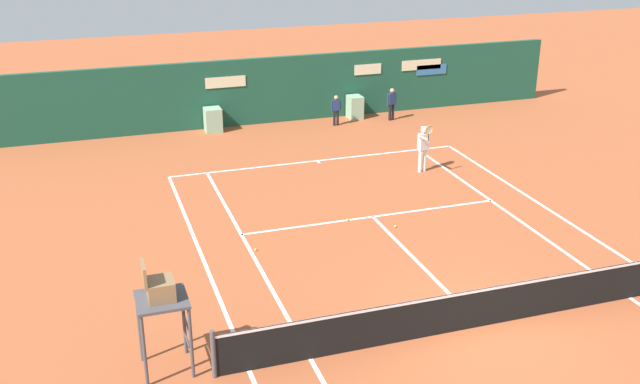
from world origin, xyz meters
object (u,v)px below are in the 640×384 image
Objects in this scene: tennis_ball_by_sideline at (256,250)px; tennis_ball_mid_court at (348,220)px; umpire_chair at (161,298)px; player_on_baseline at (424,145)px; ball_kid_left_post at (392,102)px; ball_kid_right_post at (336,108)px; tennis_ball_near_service_line at (395,226)px.

tennis_ball_by_sideline is 1.00× the size of tennis_ball_mid_court.
umpire_chair is 1.32× the size of player_on_baseline.
ball_kid_left_post is (1.52, 6.19, -0.18)m from player_on_baseline.
player_on_baseline is 8.19m from tennis_ball_by_sideline.
ball_kid_right_post reaches higher than tennis_ball_by_sideline.
umpire_chair reaches higher than tennis_ball_near_service_line.
tennis_ball_by_sideline is 4.20m from tennis_ball_near_service_line.
ball_kid_left_post reaches higher than tennis_ball_by_sideline.
player_on_baseline is 26.95× the size of tennis_ball_near_service_line.
tennis_ball_near_service_line is at bearing 56.01° from ball_kid_left_post.
ball_kid_right_post is (8.99, 15.08, -0.90)m from umpire_chair.
player_on_baseline is at bearing 131.74° from umpire_chair.
umpire_chair is 35.70× the size of tennis_ball_near_service_line.
ball_kid_right_post is at bearing -92.49° from player_on_baseline.
ball_kid_left_post is at bearing 67.16° from tennis_ball_near_service_line.
player_on_baseline is 5.10m from tennis_ball_mid_court.
tennis_ball_mid_court is at bearing 19.55° from tennis_ball_by_sideline.
tennis_ball_mid_court is 1.00× the size of tennis_ball_near_service_line.
player_on_baseline is at bearing 65.08° from ball_kid_left_post.
tennis_ball_mid_court is (-3.91, -3.13, -0.94)m from player_on_baseline.
player_on_baseline is 26.95× the size of tennis_ball_by_sideline.
tennis_ball_mid_court is at bearing 48.61° from ball_kid_left_post.
ball_kid_right_post is 18.68× the size of tennis_ball_near_service_line.
tennis_ball_near_service_line is (-4.29, -10.19, -0.76)m from ball_kid_left_post.
player_on_baseline is at bearing 101.60° from ball_kid_right_post.
tennis_ball_near_service_line is at bearing 82.64° from ball_kid_right_post.
tennis_ball_by_sideline is (-8.48, -10.40, -0.76)m from ball_kid_left_post.
tennis_ball_mid_court is at bearing 142.41° from tennis_ball_near_service_line.
tennis_ball_by_sideline and tennis_ball_mid_court have the same top height.
tennis_ball_near_service_line is (7.19, 4.89, -1.60)m from umpire_chair.
ball_kid_right_post is at bearing 79.98° from tennis_ball_near_service_line.
player_on_baseline is 4.96m from tennis_ball_near_service_line.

